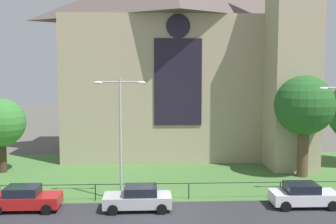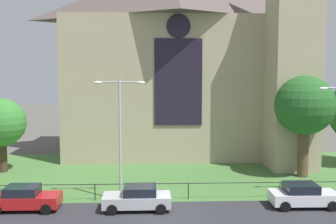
# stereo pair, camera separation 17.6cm
# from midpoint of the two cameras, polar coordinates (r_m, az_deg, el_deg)

# --- Properties ---
(ground) EXTENTS (160.00, 160.00, 0.00)m
(ground) POSITION_cam_midpoint_polar(r_m,az_deg,el_deg) (34.54, -1.59, -8.66)
(ground) COLOR #56544C
(grass_verge) EXTENTS (120.00, 20.00, 0.01)m
(grass_verge) POSITION_cam_midpoint_polar(r_m,az_deg,el_deg) (32.60, -1.53, -9.51)
(grass_verge) COLOR #477538
(grass_verge) RESTS_ON ground
(church_building) EXTENTS (23.20, 16.20, 26.00)m
(church_building) POSITION_cam_midpoint_polar(r_m,az_deg,el_deg) (42.17, 1.86, 7.97)
(church_building) COLOR tan
(church_building) RESTS_ON ground
(iron_railing) EXTENTS (25.12, 0.07, 1.13)m
(iron_railing) POSITION_cam_midpoint_polar(r_m,az_deg,el_deg) (27.16, 2.82, -10.52)
(iron_railing) COLOR black
(iron_railing) RESTS_ON ground
(tree_left_far) EXTENTS (4.15, 4.15, 6.40)m
(tree_left_far) POSITION_cam_midpoint_polar(r_m,az_deg,el_deg) (36.75, -23.05, -1.48)
(tree_left_far) COLOR #423021
(tree_left_far) RESTS_ON ground
(tree_right_near) EXTENTS (4.85, 4.85, 8.34)m
(tree_right_near) POSITION_cam_midpoint_polar(r_m,az_deg,el_deg) (34.09, 18.89, 0.77)
(tree_right_near) COLOR brown
(tree_right_near) RESTS_ON ground
(streetlamp_near) EXTENTS (3.37, 0.26, 8.13)m
(streetlamp_near) POSITION_cam_midpoint_polar(r_m,az_deg,el_deg) (26.17, -7.06, -1.70)
(streetlamp_near) COLOR #B2B2B7
(streetlamp_near) RESTS_ON ground
(parked_car_red) EXTENTS (4.21, 2.03, 1.51)m
(parked_car_red) POSITION_cam_midpoint_polar(r_m,az_deg,el_deg) (26.69, -20.04, -11.60)
(parked_car_red) COLOR #B21919
(parked_car_red) RESTS_ON ground
(parked_car_silver) EXTENTS (4.22, 2.05, 1.51)m
(parked_car_silver) POSITION_cam_midpoint_polar(r_m,az_deg,el_deg) (25.27, -4.51, -12.26)
(parked_car_silver) COLOR #B7B7BC
(parked_car_silver) RESTS_ON ground
(parked_car_white) EXTENTS (4.22, 2.06, 1.51)m
(parked_car_white) POSITION_cam_midpoint_polar(r_m,az_deg,el_deg) (27.16, 18.73, -11.26)
(parked_car_white) COLOR silver
(parked_car_white) RESTS_ON ground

